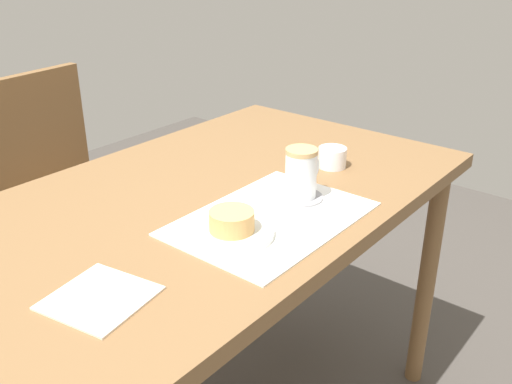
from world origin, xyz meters
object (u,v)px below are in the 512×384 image
Objects in this scene: sugar_bowl at (332,157)px; wooden_chair at (67,204)px; pastry at (232,221)px; dining_table at (187,236)px; pastry_plate at (232,233)px; coffee_mug at (302,173)px.

wooden_chair is at bearing 106.82° from sugar_bowl.
dining_table is at bearing 75.42° from pastry.
pastry_plate reaches higher than dining_table.
coffee_mug reaches higher than pastry_plate.
coffee_mug is 1.57× the size of sugar_bowl.
wooden_chair is 8.16× the size of coffee_mug.
coffee_mug is (0.04, -0.88, 0.33)m from wooden_chair.
sugar_bowl is (0.25, -0.83, 0.29)m from wooden_chair.
coffee_mug reaches higher than pastry.
sugar_bowl is (0.38, -0.13, 0.10)m from dining_table.
coffee_mug is (0.22, -0.00, 0.05)m from pastry_plate.
pastry is (-0.18, -0.87, 0.30)m from wooden_chair.
coffee_mug reaches higher than dining_table.
coffee_mug is at bearing -1.17° from pastry_plate.
sugar_bowl is (0.43, 0.05, 0.02)m from pastry_plate.
dining_table is at bearing 134.73° from coffee_mug.
wooden_chair is (0.13, 0.70, -0.18)m from dining_table.
pastry is at bearing -104.58° from dining_table.
dining_table is 19.97× the size of sugar_bowl.
coffee_mug reaches higher than sugar_bowl.
dining_table is 0.42m from sugar_bowl.
wooden_chair reaches higher than pastry_plate.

